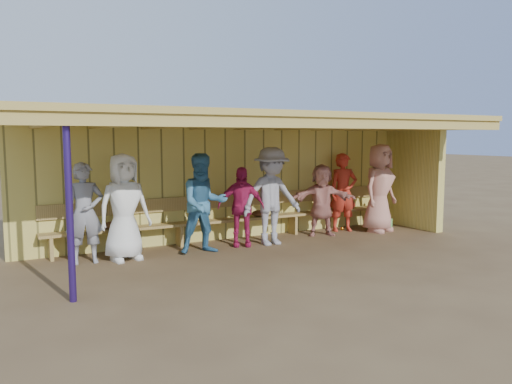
% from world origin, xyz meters
% --- Properties ---
extents(ground, '(90.00, 90.00, 0.00)m').
position_xyz_m(ground, '(0.00, 0.00, 0.00)').
color(ground, brown).
rests_on(ground, ground).
extents(player_a, '(0.64, 0.45, 1.68)m').
position_xyz_m(player_a, '(-3.11, 0.57, 0.84)').
color(player_a, gray).
rests_on(player_a, ground).
extents(player_b, '(0.98, 0.72, 1.82)m').
position_xyz_m(player_b, '(-2.48, 0.47, 0.91)').
color(player_b, white).
rests_on(player_b, ground).
extents(player_c, '(0.94, 0.77, 1.80)m').
position_xyz_m(player_c, '(-1.09, 0.31, 0.90)').
color(player_c, teal).
rests_on(player_c, ground).
extents(player_d, '(0.97, 0.69, 1.53)m').
position_xyz_m(player_d, '(-0.24, 0.51, 0.76)').
color(player_d, '#B31C4F').
rests_on(player_d, ground).
extents(player_e, '(1.24, 0.73, 1.90)m').
position_xyz_m(player_e, '(0.34, 0.35, 0.95)').
color(player_e, gray).
rests_on(player_e, ground).
extents(player_f, '(1.48, 0.97, 1.52)m').
position_xyz_m(player_f, '(1.73, 0.62, 0.76)').
color(player_f, tan).
rests_on(player_f, ground).
extents(player_g, '(0.73, 0.58, 1.73)m').
position_xyz_m(player_g, '(2.45, 0.81, 0.87)').
color(player_g, red).
rests_on(player_g, ground).
extents(player_h, '(1.08, 0.85, 1.94)m').
position_xyz_m(player_h, '(3.11, 0.37, 0.97)').
color(player_h, tan).
rests_on(player_h, ground).
extents(dugout_structure, '(8.80, 3.20, 2.50)m').
position_xyz_m(dugout_structure, '(0.39, 0.69, 1.69)').
color(dugout_structure, '#D4C35A').
rests_on(dugout_structure, ground).
extents(bench, '(7.60, 0.34, 0.93)m').
position_xyz_m(bench, '(0.00, 1.12, 0.53)').
color(bench, '#AA8B49').
rests_on(bench, ground).
extents(dugout_equipment, '(6.43, 0.62, 0.80)m').
position_xyz_m(dugout_equipment, '(-0.62, 0.99, 0.49)').
color(dugout_equipment, orange).
rests_on(dugout_equipment, ground).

